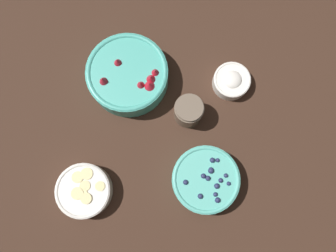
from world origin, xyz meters
TOP-DOWN VIEW (x-y plane):
  - ground_plane at (0.00, 0.00)m, footprint 4.00×4.00m
  - bowl_strawberries at (-0.13, -0.16)m, footprint 0.23×0.23m
  - bowl_blueberries at (0.13, 0.10)m, footprint 0.18×0.18m
  - bowl_bananas at (0.21, -0.22)m, footprint 0.15×0.15m
  - bowl_cream at (-0.17, 0.14)m, footprint 0.11×0.11m
  - jar_chocolate at (-0.05, 0.03)m, footprint 0.08×0.08m

SIDE VIEW (x-z plane):
  - ground_plane at x=0.00m, z-range 0.00..0.00m
  - bowl_cream at x=-0.17m, z-range 0.00..0.05m
  - bowl_bananas at x=0.21m, z-range 0.00..0.06m
  - bowl_blueberries at x=0.13m, z-range 0.00..0.07m
  - jar_chocolate at x=-0.05m, z-range 0.00..0.08m
  - bowl_strawberries at x=-0.13m, z-range 0.00..0.09m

